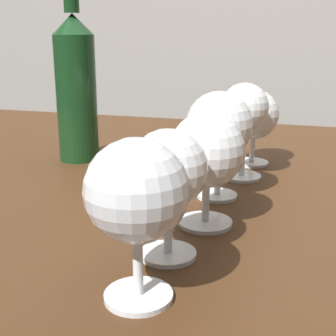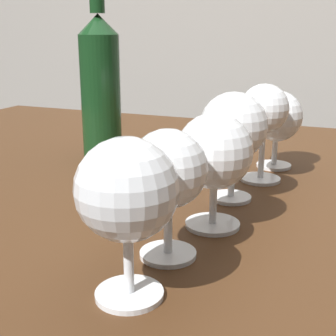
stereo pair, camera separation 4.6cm
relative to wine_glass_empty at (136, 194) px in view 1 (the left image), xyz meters
The scene contains 8 objects.
dining_table 0.41m from the wine_glass_empty, 98.03° to the left, with size 1.54×0.97×0.76m.
wine_glass_empty is the anchor object (origin of this frame).
wine_glass_pinot 0.08m from the wine_glass_empty, 88.51° to the left, with size 0.08×0.08×0.13m.
wine_glass_chardonnay 0.18m from the wine_glass_empty, 82.84° to the left, with size 0.09×0.09×0.14m.
wine_glass_amber 0.28m from the wine_glass_empty, 86.28° to the left, with size 0.09×0.09×0.15m.
wine_glass_rose 0.38m from the wine_glass_empty, 84.13° to the left, with size 0.07×0.07×0.15m.
wine_glass_port 0.46m from the wine_glass_empty, 84.48° to the left, with size 0.08×0.08×0.13m.
wine_bottle 0.48m from the wine_glass_empty, 122.63° to the left, with size 0.07×0.07×0.33m.
Camera 1 is at (0.18, -0.70, 0.99)m, focal length 50.07 mm.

